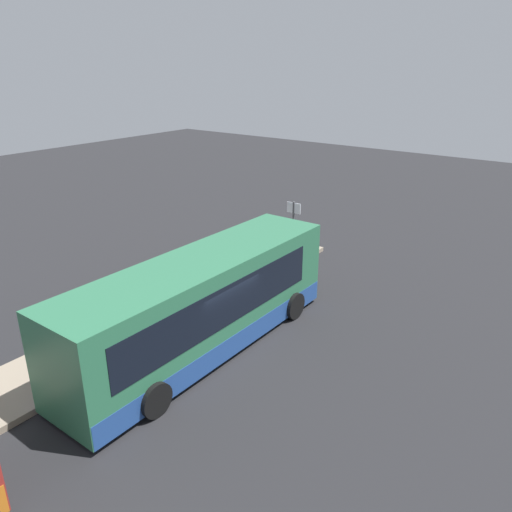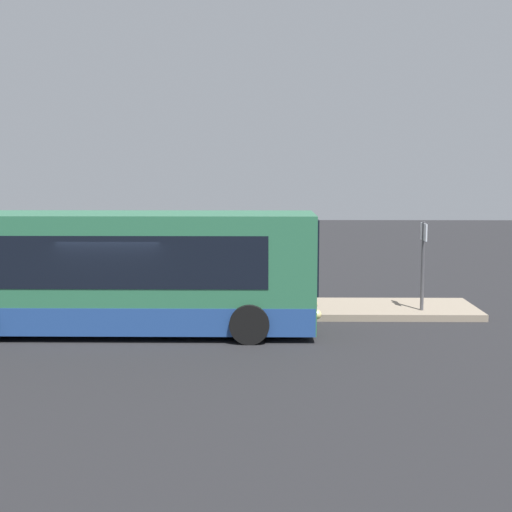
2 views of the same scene
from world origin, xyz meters
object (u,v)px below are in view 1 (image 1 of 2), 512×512
(passenger_waiting, at_px, (216,253))
(passenger_with_bags, at_px, (223,270))
(passenger_boarding, at_px, (192,284))
(suitcase, at_px, (200,294))
(sign_post, at_px, (293,221))
(bus_lead, at_px, (201,306))
(trash_bin, at_px, (111,323))

(passenger_waiting, relative_size, passenger_with_bags, 1.06)
(passenger_boarding, height_order, suitcase, passenger_boarding)
(passenger_waiting, xyz_separation_m, sign_post, (3.96, -1.28, 0.65))
(bus_lead, bearing_deg, passenger_with_bags, 30.60)
(passenger_waiting, bearing_deg, passenger_with_bags, 13.23)
(suitcase, distance_m, sign_post, 6.35)
(bus_lead, bearing_deg, passenger_waiting, 36.59)
(passenger_with_bags, xyz_separation_m, suitcase, (-1.19, 0.15, -0.61))
(trash_bin, bearing_deg, passenger_waiting, 3.73)
(passenger_boarding, bearing_deg, bus_lead, 5.16)
(bus_lead, bearing_deg, sign_post, 13.50)
(passenger_boarding, xyz_separation_m, sign_post, (6.72, -0.02, 0.69))
(sign_post, bearing_deg, suitcase, 178.77)
(bus_lead, relative_size, suitcase, 12.86)
(sign_post, bearing_deg, passenger_boarding, 179.86)
(passenger_with_bags, bearing_deg, passenger_boarding, 72.58)
(passenger_with_bags, distance_m, sign_post, 5.07)
(passenger_boarding, relative_size, passenger_waiting, 0.96)
(passenger_boarding, height_order, sign_post, sign_post)
(passenger_waiting, distance_m, sign_post, 4.22)
(passenger_boarding, xyz_separation_m, suitcase, (0.51, 0.12, -0.65))
(passenger_waiting, distance_m, passenger_with_bags, 1.68)
(passenger_boarding, height_order, trash_bin, passenger_boarding)
(passenger_boarding, xyz_separation_m, passenger_waiting, (2.76, 1.27, 0.04))
(suitcase, xyz_separation_m, sign_post, (6.21, -0.13, 1.34))
(sign_post, bearing_deg, passenger_waiting, 162.04)
(passenger_waiting, bearing_deg, suitcase, -10.47)
(passenger_waiting, height_order, sign_post, sign_post)
(bus_lead, height_order, passenger_with_bags, bus_lead)
(passenger_boarding, distance_m, trash_bin, 3.16)
(passenger_boarding, distance_m, suitcase, 0.83)
(passenger_with_bags, height_order, trash_bin, passenger_with_bags)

